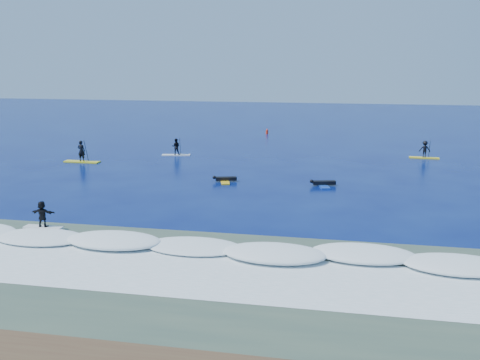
% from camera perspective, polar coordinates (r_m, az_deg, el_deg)
% --- Properties ---
extents(ground, '(160.00, 160.00, 0.00)m').
position_cam_1_polar(ground, '(35.62, -2.11, -1.76)').
color(ground, '#040E4E').
rests_on(ground, ground).
extents(shallow_water, '(90.00, 13.00, 0.01)m').
position_cam_1_polar(shallow_water, '(22.90, -10.17, -10.36)').
color(shallow_water, '#34483A').
rests_on(shallow_water, ground).
extents(breaking_wave, '(40.00, 6.00, 0.30)m').
position_cam_1_polar(breaking_wave, '(26.41, -7.05, -7.09)').
color(breaking_wave, white).
rests_on(breaking_wave, ground).
extents(whitewater, '(34.00, 5.00, 0.02)m').
position_cam_1_polar(whitewater, '(23.77, -9.29, -9.47)').
color(whitewater, silver).
rests_on(whitewater, ground).
extents(sup_paddler_left, '(3.23, 0.84, 2.26)m').
position_cam_1_polar(sup_paddler_left, '(49.34, -16.54, 2.63)').
color(sup_paddler_left, yellow).
rests_on(sup_paddler_left, ground).
extents(sup_paddler_center, '(2.75, 1.17, 1.88)m').
position_cam_1_polar(sup_paddler_center, '(50.98, -6.84, 3.38)').
color(sup_paddler_center, silver).
rests_on(sup_paddler_center, ground).
extents(sup_paddler_right, '(2.70, 0.83, 1.87)m').
position_cam_1_polar(sup_paddler_right, '(52.07, 19.10, 2.99)').
color(sup_paddler_right, yellow).
rests_on(sup_paddler_right, ground).
extents(prone_paddler_near, '(1.80, 2.36, 0.48)m').
position_cam_1_polar(prone_paddler_near, '(39.86, -1.62, 0.05)').
color(prone_paddler_near, yellow).
rests_on(prone_paddler_near, ground).
extents(prone_paddler_far, '(1.88, 2.45, 0.50)m').
position_cam_1_polar(prone_paddler_far, '(38.99, 8.83, -0.38)').
color(prone_paddler_far, '#1640A9').
rests_on(prone_paddler_far, ground).
extents(wave_surfer, '(2.09, 0.58, 1.51)m').
position_cam_1_polar(wave_surfer, '(30.16, -20.33, -3.59)').
color(wave_surfer, silver).
rests_on(wave_surfer, breaking_wave).
extents(marker_buoy, '(0.31, 0.31, 0.73)m').
position_cam_1_polar(marker_buoy, '(65.50, 2.90, 5.18)').
color(marker_buoy, red).
rests_on(marker_buoy, ground).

